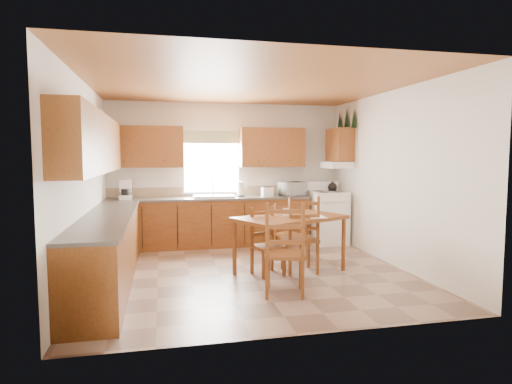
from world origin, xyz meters
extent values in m
plane|color=#866B58|center=(0.00, 0.00, 0.00)|extent=(4.50, 4.50, 0.00)
plane|color=#9C5C2C|center=(0.00, 0.00, 2.70)|extent=(4.50, 4.50, 0.00)
plane|color=silver|center=(-2.25, 0.00, 1.35)|extent=(4.50, 4.50, 0.00)
plane|color=silver|center=(2.25, 0.00, 1.35)|extent=(4.50, 4.50, 0.00)
plane|color=silver|center=(0.00, 2.25, 1.35)|extent=(4.50, 4.50, 0.00)
plane|color=silver|center=(0.00, -2.25, 1.35)|extent=(4.50, 4.50, 0.00)
cube|color=brown|center=(-0.38, 1.95, 0.44)|extent=(3.75, 0.60, 0.88)
cube|color=brown|center=(-1.95, -0.15, 0.44)|extent=(0.60, 3.60, 0.88)
cube|color=#4F4844|center=(-0.38, 1.95, 0.90)|extent=(3.75, 0.63, 0.04)
cube|color=#4F4844|center=(-1.95, -0.15, 0.90)|extent=(0.63, 3.60, 0.04)
cube|color=tan|center=(-0.38, 2.24, 1.01)|extent=(3.75, 0.01, 0.18)
cube|color=brown|center=(-1.55, 2.08, 1.85)|extent=(1.41, 0.33, 0.75)
cube|color=brown|center=(0.86, 2.08, 1.85)|extent=(1.25, 0.33, 0.75)
cube|color=brown|center=(-2.08, -0.15, 1.85)|extent=(0.33, 3.60, 0.75)
cube|color=brown|center=(2.08, 1.65, 1.90)|extent=(0.33, 0.62, 0.62)
cube|color=white|center=(2.03, 1.65, 1.52)|extent=(0.44, 0.62, 0.12)
cube|color=white|center=(-0.30, 2.22, 1.55)|extent=(1.13, 0.02, 1.18)
cube|color=white|center=(-0.30, 2.21, 1.55)|extent=(1.05, 0.01, 1.10)
cube|color=#4A653A|center=(-0.30, 2.19, 2.05)|extent=(1.19, 0.01, 0.24)
cube|color=silver|center=(-0.30, 1.95, 0.94)|extent=(0.75, 0.45, 0.04)
cone|color=black|center=(2.21, 1.33, 2.38)|extent=(0.22, 0.22, 0.36)
cone|color=black|center=(2.21, 1.65, 2.42)|extent=(0.22, 0.22, 0.36)
cone|color=black|center=(2.21, 1.97, 2.38)|extent=(0.22, 0.22, 0.36)
cube|color=white|center=(1.88, 1.70, 0.49)|extent=(0.72, 0.74, 0.99)
cube|color=white|center=(-1.88, 1.90, 1.10)|extent=(0.29, 0.31, 0.35)
cylinder|color=white|center=(0.22, 1.99, 1.06)|extent=(0.16, 0.16, 0.28)
cube|color=white|center=(0.73, 1.95, 1.01)|extent=(0.23, 0.17, 0.17)
imported|color=white|center=(1.23, 1.94, 1.05)|extent=(0.52, 0.44, 0.27)
cube|color=brown|center=(0.56, -0.14, 0.41)|extent=(1.77, 1.44, 0.83)
cube|color=brown|center=(0.21, -1.04, 0.57)|extent=(0.58, 0.56, 1.14)
cube|color=brown|center=(0.70, -0.14, 0.56)|extent=(0.47, 0.45, 1.12)
cube|color=brown|center=(0.22, -0.18, 0.48)|extent=(0.50, 0.48, 0.95)
cube|color=brown|center=(0.81, 0.79, 0.45)|extent=(0.48, 0.47, 0.89)
cube|color=white|center=(0.91, -0.28, 0.83)|extent=(0.26, 0.33, 0.00)
cube|color=white|center=(0.50, -0.12, 0.89)|extent=(0.09, 0.04, 0.12)
camera|label=1|loc=(-1.24, -5.99, 1.71)|focal=30.00mm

